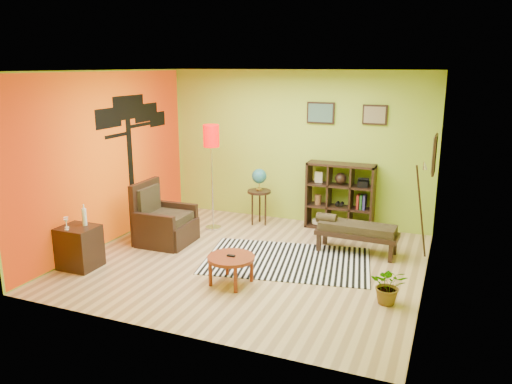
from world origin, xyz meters
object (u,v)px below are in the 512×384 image
at_px(coffee_table, 231,260).
at_px(floor_lamp, 211,145).
at_px(cube_shelf, 341,197).
at_px(bench, 355,230).
at_px(globe_table, 259,183).
at_px(side_cabinet, 79,247).
at_px(potted_plant, 389,289).
at_px(armchair, 163,224).

bearing_deg(coffee_table, floor_lamp, 122.69).
height_order(floor_lamp, cube_shelf, floor_lamp).
relative_size(cube_shelf, bench, 0.92).
bearing_deg(globe_table, bench, -22.32).
height_order(coffee_table, side_cabinet, side_cabinet).
relative_size(cube_shelf, potted_plant, 2.47).
distance_m(bench, potted_plant, 1.75).
bearing_deg(side_cabinet, cube_shelf, 45.52).
bearing_deg(cube_shelf, coffee_table, -106.27).
bearing_deg(potted_plant, side_cabinet, -173.14).
xyz_separation_m(cube_shelf, bench, (0.48, -1.08, -0.23)).
xyz_separation_m(side_cabinet, bench, (3.59, 2.09, 0.06)).
bearing_deg(globe_table, floor_lamp, -140.46).
bearing_deg(cube_shelf, floor_lamp, -158.31).
distance_m(side_cabinet, bench, 4.16).
distance_m(floor_lamp, potted_plant, 4.02).
height_order(floor_lamp, globe_table, floor_lamp).
relative_size(globe_table, cube_shelf, 0.87).
relative_size(armchair, bench, 0.78).
distance_m(coffee_table, side_cabinet, 2.30).
distance_m(armchair, side_cabinet, 1.48).
height_order(side_cabinet, cube_shelf, cube_shelf).
bearing_deg(potted_plant, bench, 115.16).
height_order(cube_shelf, potted_plant, cube_shelf).
bearing_deg(cube_shelf, bench, -66.20).
relative_size(side_cabinet, floor_lamp, 0.50).
distance_m(armchair, bench, 3.13).
height_order(armchair, potted_plant, armchair).
xyz_separation_m(armchair, globe_table, (1.13, 1.51, 0.49)).
xyz_separation_m(side_cabinet, potted_plant, (4.33, 0.52, -0.13)).
bearing_deg(floor_lamp, armchair, -115.34).
xyz_separation_m(bench, potted_plant, (0.74, -1.57, -0.19)).
bearing_deg(bench, coffee_table, -126.36).
bearing_deg(side_cabinet, bench, 30.24).
height_order(armchair, globe_table, globe_table).
height_order(coffee_table, potted_plant, coffee_table).
xyz_separation_m(coffee_table, floor_lamp, (-1.29, 2.01, 1.18)).
height_order(coffee_table, bench, bench).
relative_size(armchair, cube_shelf, 0.85).
height_order(floor_lamp, potted_plant, floor_lamp).
distance_m(floor_lamp, bench, 2.85).
bearing_deg(floor_lamp, bench, -5.12).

